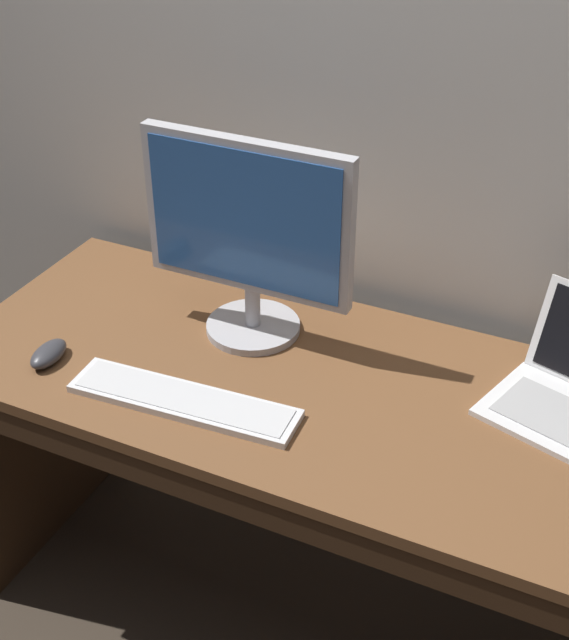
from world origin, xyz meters
The scene contains 5 objects.
ground_plane centered at (0.00, 0.00, 0.00)m, with size 14.00×14.00×0.00m, color #382D23.
desk centered at (0.00, -0.01, 0.54)m, with size 1.68×0.68×0.76m.
external_monitor centered at (-0.23, 0.11, 1.02)m, with size 0.48×0.22×0.47m.
wired_keyboard centered at (-0.24, -0.18, 0.77)m, with size 0.50×0.14×0.02m.
computer_mouse centered at (-0.58, -0.18, 0.78)m, with size 0.06×0.11×0.04m, color #38383D.
Camera 1 is at (0.56, -1.38, 1.91)m, focal length 49.36 mm.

